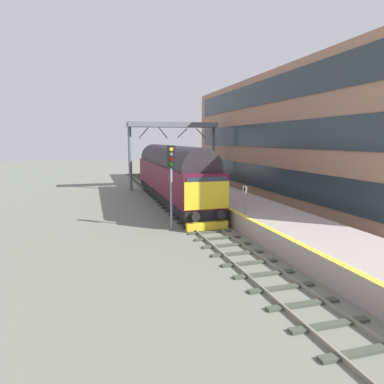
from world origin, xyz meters
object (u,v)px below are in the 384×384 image
at_px(diesel_locomotive, 172,173).
at_px(signal_post_near, 171,175).
at_px(platform_number_sign, 245,196).
at_px(waiting_passenger, 202,178).

height_order(diesel_locomotive, signal_post_near, signal_post_near).
bearing_deg(diesel_locomotive, platform_number_sign, -79.40).
relative_size(signal_post_near, waiting_passenger, 2.94).
bearing_deg(signal_post_near, waiting_passenger, 61.55).
distance_m(diesel_locomotive, waiting_passenger, 2.63).
xyz_separation_m(signal_post_near, platform_number_sign, (3.74, -1.79, -1.04)).
distance_m(diesel_locomotive, signal_post_near, 8.40).
bearing_deg(waiting_passenger, signal_post_near, 167.64).
relative_size(diesel_locomotive, signal_post_near, 3.79).
bearing_deg(platform_number_sign, signal_post_near, 154.45).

